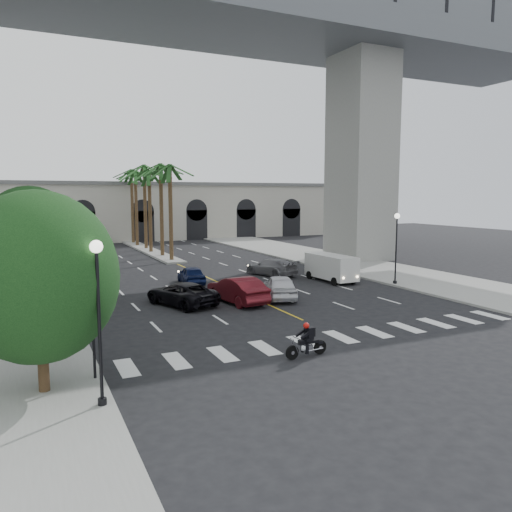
% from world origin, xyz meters
% --- Properties ---
extents(ground, '(140.00, 140.00, 0.00)m').
position_xyz_m(ground, '(0.00, 0.00, 0.00)').
color(ground, black).
rests_on(ground, ground).
extents(sidewalk_right, '(8.00, 100.00, 0.15)m').
position_xyz_m(sidewalk_right, '(15.00, 15.00, 0.07)').
color(sidewalk_right, gray).
rests_on(sidewalk_right, ground).
extents(median, '(2.00, 24.00, 0.20)m').
position_xyz_m(median, '(0.00, 38.00, 0.10)').
color(median, gray).
rests_on(median, ground).
extents(pier_building, '(71.00, 10.50, 8.50)m').
position_xyz_m(pier_building, '(0.00, 55.00, 4.27)').
color(pier_building, beige).
rests_on(pier_building, ground).
extents(bridge, '(75.00, 13.00, 26.00)m').
position_xyz_m(bridge, '(3.42, 22.00, 18.51)').
color(bridge, gray).
rests_on(bridge, ground).
extents(palm_a, '(3.20, 3.20, 10.30)m').
position_xyz_m(palm_a, '(0.00, 28.00, 9.10)').
color(palm_a, '#47331E').
rests_on(palm_a, ground).
extents(palm_b, '(3.20, 3.20, 10.60)m').
position_xyz_m(palm_b, '(0.10, 32.00, 9.37)').
color(palm_b, '#47331E').
rests_on(palm_b, ground).
extents(palm_c, '(3.20, 3.20, 10.10)m').
position_xyz_m(palm_c, '(-0.20, 36.00, 8.91)').
color(palm_c, '#47331E').
rests_on(palm_c, ground).
extents(palm_d, '(3.20, 3.20, 10.90)m').
position_xyz_m(palm_d, '(0.15, 40.00, 9.65)').
color(palm_d, '#47331E').
rests_on(palm_d, ground).
extents(palm_e, '(3.20, 3.20, 10.40)m').
position_xyz_m(palm_e, '(-0.10, 44.00, 9.19)').
color(palm_e, '#47331E').
rests_on(palm_e, ground).
extents(palm_f, '(3.20, 3.20, 10.70)m').
position_xyz_m(palm_f, '(0.20, 48.00, 9.46)').
color(palm_f, '#47331E').
rests_on(palm_f, ground).
extents(street_tree_near, '(5.20, 5.20, 6.89)m').
position_xyz_m(street_tree_near, '(-13.00, -3.00, 4.02)').
color(street_tree_near, '#382616').
rests_on(street_tree_near, ground).
extents(street_tree_mid, '(5.44, 5.44, 7.21)m').
position_xyz_m(street_tree_mid, '(-13.00, 10.00, 4.21)').
color(street_tree_mid, '#382616').
rests_on(street_tree_mid, ground).
extents(street_tree_far, '(5.04, 5.04, 6.68)m').
position_xyz_m(street_tree_far, '(-13.00, 22.00, 3.90)').
color(street_tree_far, '#382616').
rests_on(street_tree_far, ground).
extents(lamp_post_left_near, '(0.40, 0.40, 5.35)m').
position_xyz_m(lamp_post_left_near, '(-11.40, -5.00, 3.22)').
color(lamp_post_left_near, black).
rests_on(lamp_post_left_near, ground).
extents(lamp_post_left_far, '(0.40, 0.40, 5.35)m').
position_xyz_m(lamp_post_left_far, '(-11.40, 16.00, 3.22)').
color(lamp_post_left_far, black).
rests_on(lamp_post_left_far, ground).
extents(lamp_post_right, '(0.40, 0.40, 5.35)m').
position_xyz_m(lamp_post_right, '(11.40, 8.00, 3.22)').
color(lamp_post_right, black).
rests_on(lamp_post_right, ground).
extents(traffic_signal_near, '(0.25, 0.18, 3.65)m').
position_xyz_m(traffic_signal_near, '(-11.30, -2.50, 2.51)').
color(traffic_signal_near, black).
rests_on(traffic_signal_near, ground).
extents(traffic_signal_far, '(0.25, 0.18, 3.65)m').
position_xyz_m(traffic_signal_far, '(-11.30, 1.50, 2.51)').
color(traffic_signal_far, black).
rests_on(traffic_signal_far, ground).
extents(motorcycle_rider, '(2.03, 0.55, 1.46)m').
position_xyz_m(motorcycle_rider, '(-2.90, -3.31, 0.66)').
color(motorcycle_rider, black).
rests_on(motorcycle_rider, ground).
extents(car_a, '(3.28, 4.96, 1.57)m').
position_xyz_m(car_a, '(1.50, 7.54, 0.79)').
color(car_a, silver).
rests_on(car_a, ground).
extents(car_b, '(2.43, 5.19, 1.65)m').
position_xyz_m(car_b, '(-1.50, 7.50, 0.82)').
color(car_b, '#541017').
rests_on(car_b, ground).
extents(car_c, '(4.01, 5.59, 1.41)m').
position_xyz_m(car_c, '(-4.84, 8.34, 0.71)').
color(car_c, black).
rests_on(car_c, ground).
extents(car_d, '(3.42, 5.27, 1.42)m').
position_xyz_m(car_d, '(5.20, 16.04, 0.71)').
color(car_d, slate).
rests_on(car_d, ground).
extents(car_e, '(2.03, 4.14, 1.36)m').
position_xyz_m(car_e, '(-2.04, 15.11, 0.68)').
color(car_e, '#0E1944').
rests_on(car_e, ground).
extents(cargo_van, '(2.08, 4.90, 2.06)m').
position_xyz_m(cargo_van, '(8.11, 11.52, 1.15)').
color(cargo_van, silver).
rests_on(cargo_van, ground).
extents(pedestrian_a, '(0.67, 0.49, 1.67)m').
position_xyz_m(pedestrian_a, '(-13.88, 5.43, 0.99)').
color(pedestrian_a, black).
rests_on(pedestrian_a, sidewalk_left).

